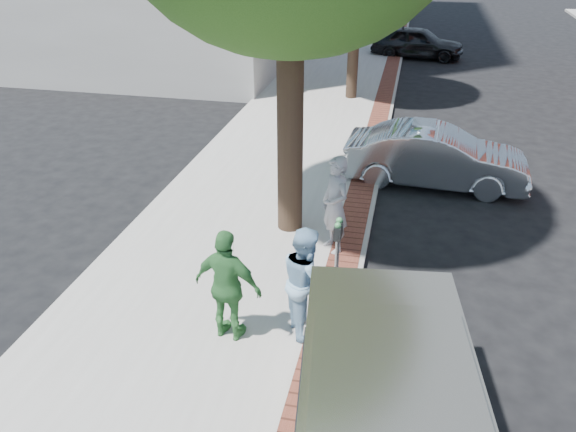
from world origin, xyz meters
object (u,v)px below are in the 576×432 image
(person_officer, at_px, (306,280))
(person_green, at_px, (228,286))
(bg_car, at_px, (418,42))
(person_gray, at_px, (335,205))
(sedan_silver, at_px, (436,157))
(parking_meter, at_px, (338,242))

(person_officer, height_order, person_green, person_green)
(bg_car, bearing_deg, person_gray, -176.18)
(person_gray, xyz_separation_m, sedan_silver, (1.97, 3.95, -0.39))
(bg_car, bearing_deg, sedan_silver, -169.59)
(person_green, bearing_deg, parking_meter, -124.43)
(parking_meter, distance_m, person_officer, 1.09)
(parking_meter, height_order, person_gray, person_gray)
(person_green, bearing_deg, person_gray, -101.67)
(parking_meter, bearing_deg, sedan_silver, 72.53)
(person_gray, height_order, bg_car, person_gray)
(parking_meter, distance_m, bg_car, 20.25)
(person_officer, xyz_separation_m, bg_car, (1.37, 21.25, -0.33))
(person_gray, height_order, person_green, person_gray)
(parking_meter, relative_size, person_officer, 0.81)
(parking_meter, height_order, person_officer, person_officer)
(sedan_silver, xyz_separation_m, bg_car, (-0.69, 14.78, -0.00))
(parking_meter, height_order, sedan_silver, parking_meter)
(person_officer, distance_m, bg_car, 21.29)
(parking_meter, xyz_separation_m, person_officer, (-0.35, -1.02, -0.14))
(person_green, bearing_deg, sedan_silver, -104.24)
(person_officer, distance_m, sedan_silver, 6.80)
(person_gray, height_order, sedan_silver, person_gray)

